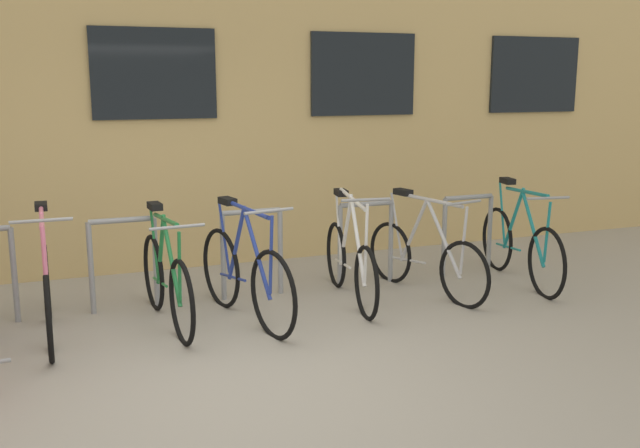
% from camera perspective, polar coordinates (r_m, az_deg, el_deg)
% --- Properties ---
extents(ground_plane, '(42.00, 42.00, 0.00)m').
position_cam_1_polar(ground_plane, '(5.16, -6.89, -12.29)').
color(ground_plane, '#9E998E').
extents(storefront_building, '(28.00, 5.60, 6.30)m').
position_cam_1_polar(storefront_building, '(10.69, -15.48, 16.80)').
color(storefront_building, tan).
rests_on(storefront_building, ground).
extents(bike_rack, '(6.62, 0.05, 0.86)m').
position_cam_1_polar(bike_rack, '(6.78, -10.32, -1.94)').
color(bike_rack, gray).
rests_on(bike_rack, ground).
extents(bicycle_white, '(0.44, 1.71, 1.08)m').
position_cam_1_polar(bicycle_white, '(6.80, 2.41, -2.98)').
color(bicycle_white, black).
rests_on(bicycle_white, ground).
extents(bicycle_teal, '(0.46, 1.78, 1.06)m').
position_cam_1_polar(bicycle_teal, '(7.69, 15.62, -1.63)').
color(bicycle_teal, black).
rests_on(bicycle_teal, ground).
extents(bicycle_green, '(0.44, 1.69, 1.03)m').
position_cam_1_polar(bicycle_green, '(6.28, -12.12, -4.42)').
color(bicycle_green, black).
rests_on(bicycle_green, ground).
extents(bicycle_silver, '(0.55, 1.66, 1.01)m').
position_cam_1_polar(bicycle_silver, '(7.11, 8.35, -2.57)').
color(bicycle_silver, black).
rests_on(bicycle_silver, ground).
extents(bicycle_pink, '(0.44, 1.74, 1.09)m').
position_cam_1_polar(bicycle_pink, '(6.26, -20.86, -4.97)').
color(bicycle_pink, black).
rests_on(bicycle_pink, ground).
extents(bicycle_blue, '(0.51, 1.72, 1.07)m').
position_cam_1_polar(bicycle_blue, '(6.26, -5.98, -4.07)').
color(bicycle_blue, black).
rests_on(bicycle_blue, ground).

